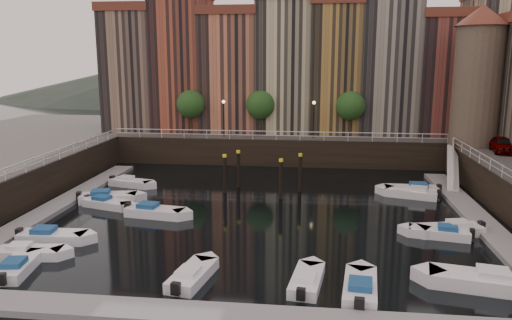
# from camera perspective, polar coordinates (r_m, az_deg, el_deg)

# --- Properties ---
(ground) EXTENTS (200.00, 200.00, 0.00)m
(ground) POSITION_cam_1_polar(r_m,az_deg,el_deg) (39.55, 0.50, -5.70)
(ground) COLOR black
(ground) RESTS_ON ground
(quay_far) EXTENTS (80.00, 20.00, 3.00)m
(quay_far) POSITION_cam_1_polar(r_m,az_deg,el_deg) (64.50, 3.00, 2.40)
(quay_far) COLOR black
(quay_far) RESTS_ON ground
(dock_left) EXTENTS (2.00, 28.00, 0.35)m
(dock_left) POSITION_cam_1_polar(r_m,az_deg,el_deg) (43.36, -21.54, -4.73)
(dock_left) COLOR gray
(dock_left) RESTS_ON ground
(dock_right) EXTENTS (2.00, 28.00, 0.35)m
(dock_right) POSITION_cam_1_polar(r_m,az_deg,el_deg) (40.21, 24.09, -6.18)
(dock_right) COLOR gray
(dock_right) RESTS_ON ground
(dock_near) EXTENTS (30.00, 2.00, 0.35)m
(dock_near) POSITION_cam_1_polar(r_m,az_deg,el_deg) (23.92, -4.12, -17.34)
(dock_near) COLOR gray
(dock_near) RESTS_ON ground
(mountains) EXTENTS (145.00, 100.00, 18.00)m
(mountains) POSITION_cam_1_polar(r_m,az_deg,el_deg) (147.63, 5.87, 10.00)
(mountains) COLOR #2D382D
(mountains) RESTS_ON ground
(far_terrace) EXTENTS (48.70, 10.30, 17.50)m
(far_terrace) POSITION_cam_1_polar(r_m,az_deg,el_deg) (61.07, 6.10, 10.75)
(far_terrace) COLOR #8A6E58
(far_terrace) RESTS_ON quay_far
(corner_tower) EXTENTS (5.20, 5.20, 13.80)m
(corner_tower) POSITION_cam_1_polar(r_m,az_deg,el_deg) (54.47, 24.02, 8.95)
(corner_tower) COLOR #6B5B4C
(corner_tower) RESTS_ON quay_right
(promenade_trees) EXTENTS (21.20, 3.20, 5.20)m
(promenade_trees) POSITION_cam_1_polar(r_m,az_deg,el_deg) (56.25, 1.17, 6.30)
(promenade_trees) COLOR black
(promenade_trees) RESTS_ON quay_far
(street_lamps) EXTENTS (10.36, 0.36, 4.18)m
(street_lamps) POSITION_cam_1_polar(r_m,az_deg,el_deg) (55.30, 1.41, 5.49)
(street_lamps) COLOR black
(street_lamps) RESTS_ON quay_far
(railings) EXTENTS (36.08, 34.04, 0.52)m
(railings) POSITION_cam_1_polar(r_m,az_deg,el_deg) (43.37, 1.21, 1.00)
(railings) COLOR white
(railings) RESTS_ON ground
(gangway) EXTENTS (2.78, 8.32, 3.73)m
(gangway) POSITION_cam_1_polar(r_m,az_deg,el_deg) (50.28, 21.58, -0.53)
(gangway) COLOR white
(gangway) RESTS_ON ground
(mooring_pilings) EXTENTS (6.96, 3.77, 3.78)m
(mooring_pilings) POSITION_cam_1_polar(r_m,az_deg,el_deg) (44.13, 0.54, -1.65)
(mooring_pilings) COLOR black
(mooring_pilings) RESTS_ON ground
(boat_left_0) EXTENTS (4.22, 2.01, 0.95)m
(boat_left_0) POSITION_cam_1_polar(r_m,az_deg,el_deg) (33.28, -24.67, -9.60)
(boat_left_0) COLOR white
(boat_left_0) RESTS_ON ground
(boat_left_1) EXTENTS (4.60, 1.92, 1.04)m
(boat_left_1) POSITION_cam_1_polar(r_m,az_deg,el_deg) (35.40, -22.35, -8.09)
(boat_left_1) COLOR white
(boat_left_1) RESTS_ON ground
(boat_left_2) EXTENTS (4.27, 2.59, 0.96)m
(boat_left_2) POSITION_cam_1_polar(r_m,az_deg,el_deg) (41.89, -16.72, -4.75)
(boat_left_2) COLOR white
(boat_left_2) RESTS_ON ground
(boat_left_3) EXTENTS (4.96, 2.76, 1.11)m
(boat_left_3) POSITION_cam_1_polar(r_m,az_deg,el_deg) (43.37, -16.66, -4.13)
(boat_left_3) COLOR white
(boat_left_3) RESTS_ON ground
(boat_left_4) EXTENTS (4.39, 2.52, 0.98)m
(boat_left_4) POSITION_cam_1_polar(r_m,az_deg,el_deg) (48.11, -14.20, -2.52)
(boat_left_4) COLOR white
(boat_left_4) RESTS_ON ground
(boat_right_0) EXTENTS (5.34, 2.82, 1.20)m
(boat_right_0) POSITION_cam_1_polar(r_m,az_deg,el_deg) (29.02, 24.34, -12.49)
(boat_right_0) COLOR white
(boat_right_0) RESTS_ON ground
(boat_right_1) EXTENTS (4.24, 2.20, 0.95)m
(boat_right_1) POSITION_cam_1_polar(r_m,az_deg,el_deg) (35.76, 20.35, -7.80)
(boat_right_1) COLOR white
(boat_right_1) RESTS_ON ground
(boat_right_2) EXTENTS (4.63, 2.54, 1.04)m
(boat_right_2) POSITION_cam_1_polar(r_m,az_deg,el_deg) (36.54, 21.45, -7.42)
(boat_right_2) COLOR white
(boat_right_2) RESTS_ON ground
(boat_right_3) EXTENTS (4.72, 2.89, 1.06)m
(boat_right_3) POSITION_cam_1_polar(r_m,az_deg,el_deg) (44.99, 17.46, -3.64)
(boat_right_3) COLOR white
(boat_right_3) RESTS_ON ground
(boat_right_4) EXTENTS (4.84, 1.83, 1.11)m
(boat_right_4) POSITION_cam_1_polar(r_m,az_deg,el_deg) (46.03, 17.46, -3.28)
(boat_right_4) COLOR white
(boat_right_4) RESTS_ON ground
(boat_near_0) EXTENTS (2.16, 4.35, 0.98)m
(boat_near_0) POSITION_cam_1_polar(r_m,az_deg,el_deg) (31.40, -25.56, -10.92)
(boat_near_0) COLOR white
(boat_near_0) RESTS_ON ground
(boat_near_1) EXTENTS (2.19, 4.33, 0.97)m
(boat_near_1) POSITION_cam_1_polar(r_m,az_deg,el_deg) (27.57, -7.35, -12.97)
(boat_near_1) COLOR white
(boat_near_1) RESTS_ON ground
(boat_near_2) EXTENTS (1.96, 4.16, 0.94)m
(boat_near_2) POSITION_cam_1_polar(r_m,az_deg,el_deg) (26.95, 5.81, -13.56)
(boat_near_2) COLOR white
(boat_near_2) RESTS_ON ground
(boat_near_3) EXTENTS (2.08, 4.59, 1.04)m
(boat_near_3) POSITION_cam_1_polar(r_m,az_deg,el_deg) (26.46, 11.82, -14.17)
(boat_near_3) COLOR white
(boat_near_3) RESTS_ON ground
(car_a) EXTENTS (2.35, 4.56, 1.49)m
(car_a) POSITION_cam_1_polar(r_m,az_deg,el_deg) (51.91, 26.32, 1.49)
(car_a) COLOR gray
(car_a) RESTS_ON quay_right
(boat_extra_704) EXTENTS (4.79, 2.32, 1.08)m
(boat_extra_704) POSITION_cam_1_polar(r_m,az_deg,el_deg) (38.64, -11.59, -5.80)
(boat_extra_704) COLOR white
(boat_extra_704) RESTS_ON ground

